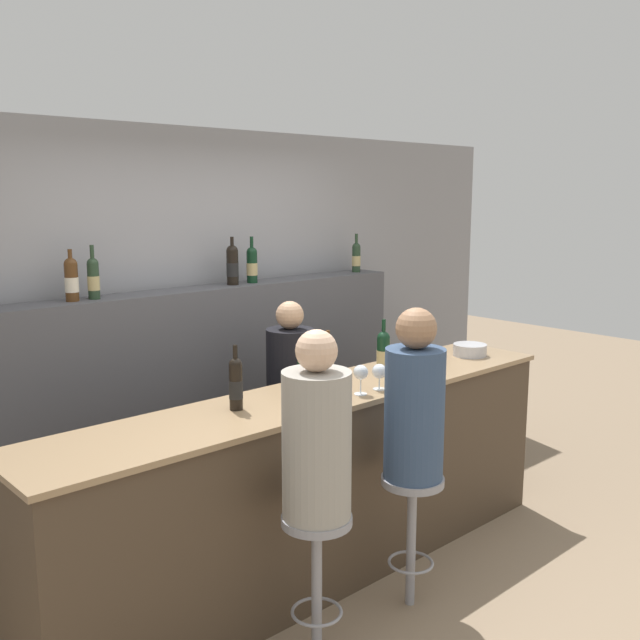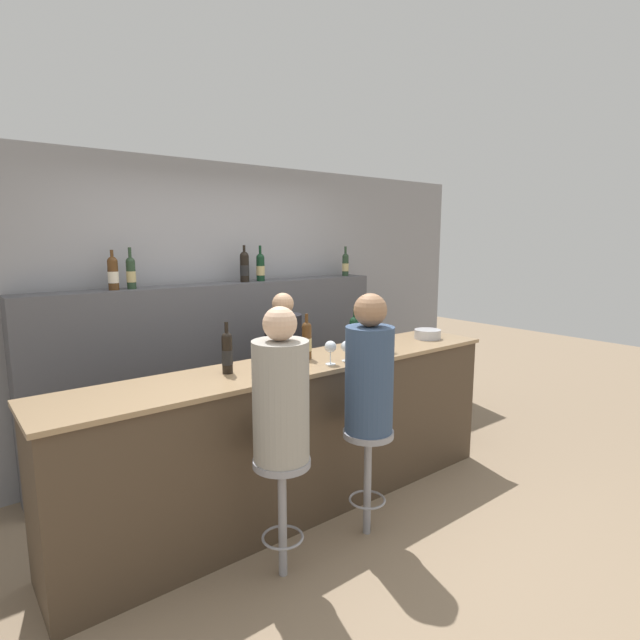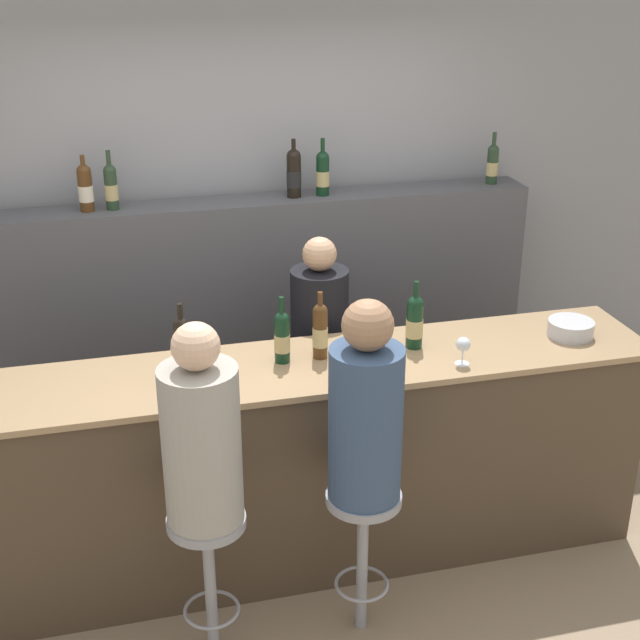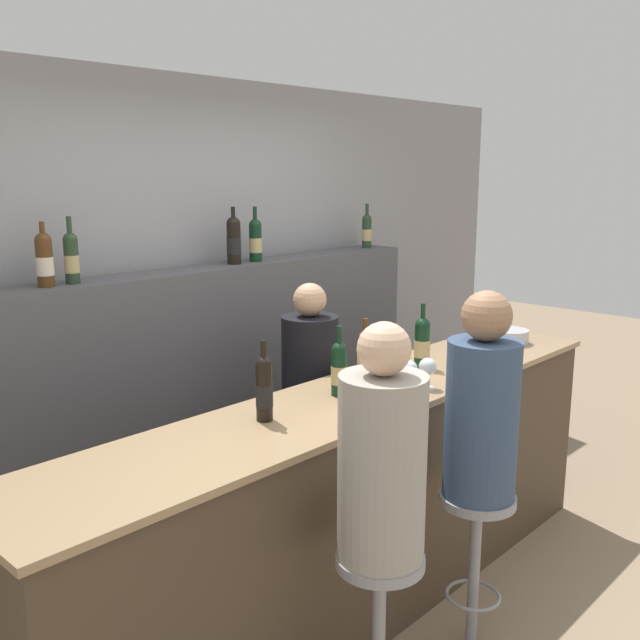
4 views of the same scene
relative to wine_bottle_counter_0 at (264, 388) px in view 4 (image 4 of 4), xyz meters
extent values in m
plane|color=#8C755B|center=(0.52, -0.34, -1.22)|extent=(16.00, 16.00, 0.00)
cube|color=gray|center=(0.52, 1.30, 0.08)|extent=(6.40, 0.05, 2.60)
cube|color=#473828|center=(0.52, -0.06, -0.69)|extent=(3.37, 0.56, 1.05)
cube|color=#997A56|center=(0.52, -0.06, -0.15)|extent=(3.41, 0.60, 0.03)
cube|color=#4C4C51|center=(0.52, 1.07, -0.44)|extent=(3.20, 0.28, 1.55)
cylinder|color=black|center=(0.00, 0.00, -0.02)|extent=(0.07, 0.07, 0.23)
cylinder|color=black|center=(0.00, 0.00, -0.03)|extent=(0.07, 0.07, 0.09)
sphere|color=black|center=(0.00, 0.00, 0.10)|extent=(0.07, 0.07, 0.07)
cylinder|color=black|center=(0.00, 0.00, 0.15)|extent=(0.02, 0.02, 0.09)
cylinder|color=black|center=(0.46, 0.00, -0.03)|extent=(0.07, 0.07, 0.21)
cylinder|color=tan|center=(0.46, 0.00, -0.04)|extent=(0.07, 0.07, 0.08)
sphere|color=black|center=(0.46, 0.00, 0.07)|extent=(0.07, 0.07, 0.07)
cylinder|color=black|center=(0.46, 0.00, 0.13)|extent=(0.02, 0.02, 0.10)
cylinder|color=#4C2D14|center=(0.64, 0.00, -0.02)|extent=(0.07, 0.07, 0.23)
cylinder|color=tan|center=(0.64, 0.00, -0.03)|extent=(0.07, 0.07, 0.09)
sphere|color=#4C2D14|center=(0.64, 0.00, 0.10)|extent=(0.07, 0.07, 0.07)
cylinder|color=#4C2D14|center=(0.64, 0.00, 0.15)|extent=(0.02, 0.02, 0.08)
cylinder|color=black|center=(1.10, 0.00, -0.03)|extent=(0.08, 0.08, 0.22)
cylinder|color=tan|center=(1.10, 0.00, -0.04)|extent=(0.08, 0.08, 0.09)
sphere|color=black|center=(1.10, 0.00, 0.08)|extent=(0.08, 0.08, 0.08)
cylinder|color=black|center=(1.10, 0.00, 0.15)|extent=(0.02, 0.02, 0.10)
cylinder|color=#4C2D14|center=(-0.36, 1.07, 0.44)|extent=(0.08, 0.08, 0.21)
cylinder|color=beige|center=(-0.36, 1.07, 0.43)|extent=(0.08, 0.08, 0.08)
sphere|color=#4C2D14|center=(-0.36, 1.07, 0.55)|extent=(0.08, 0.08, 0.08)
cylinder|color=#4C2D14|center=(-0.36, 1.07, 0.60)|extent=(0.02, 0.02, 0.07)
cylinder|color=#233823|center=(-0.23, 1.07, 0.44)|extent=(0.07, 0.07, 0.21)
cylinder|color=tan|center=(-0.23, 1.07, 0.43)|extent=(0.07, 0.07, 0.08)
sphere|color=#233823|center=(-0.23, 1.07, 0.54)|extent=(0.07, 0.07, 0.07)
cylinder|color=#233823|center=(-0.23, 1.07, 0.60)|extent=(0.02, 0.02, 0.09)
cylinder|color=black|center=(0.76, 1.07, 0.45)|extent=(0.08, 0.08, 0.23)
cylinder|color=black|center=(0.76, 1.07, 0.44)|extent=(0.08, 0.08, 0.09)
sphere|color=black|center=(0.76, 1.07, 0.56)|extent=(0.08, 0.08, 0.08)
cylinder|color=black|center=(0.76, 1.07, 0.62)|extent=(0.02, 0.02, 0.08)
cylinder|color=black|center=(0.92, 1.07, 0.44)|extent=(0.07, 0.07, 0.21)
cylinder|color=tan|center=(0.92, 1.07, 0.43)|extent=(0.08, 0.08, 0.08)
sphere|color=black|center=(0.92, 1.07, 0.55)|extent=(0.07, 0.07, 0.07)
cylinder|color=black|center=(0.92, 1.07, 0.61)|extent=(0.02, 0.02, 0.09)
cylinder|color=#233823|center=(1.94, 1.07, 0.43)|extent=(0.07, 0.07, 0.20)
cylinder|color=tan|center=(1.94, 1.07, 0.42)|extent=(0.07, 0.07, 0.08)
sphere|color=#233823|center=(1.94, 1.07, 0.53)|extent=(0.07, 0.07, 0.07)
cylinder|color=#233823|center=(1.94, 1.07, 0.59)|extent=(0.02, 0.02, 0.09)
cylinder|color=silver|center=(0.66, -0.23, -0.14)|extent=(0.07, 0.07, 0.00)
cylinder|color=silver|center=(0.66, -0.23, -0.09)|extent=(0.01, 0.01, 0.08)
sphere|color=silver|center=(0.66, -0.23, -0.01)|extent=(0.08, 0.08, 0.08)
cylinder|color=silver|center=(0.81, -0.23, -0.14)|extent=(0.07, 0.07, 0.00)
cylinder|color=silver|center=(0.81, -0.23, -0.10)|extent=(0.01, 0.01, 0.06)
sphere|color=silver|center=(0.81, -0.23, -0.03)|extent=(0.08, 0.08, 0.08)
cylinder|color=silver|center=(1.25, -0.23, -0.14)|extent=(0.07, 0.07, 0.00)
cylinder|color=silver|center=(1.25, -0.23, -0.10)|extent=(0.01, 0.01, 0.07)
sphere|color=silver|center=(1.25, -0.23, -0.04)|extent=(0.07, 0.07, 0.07)
cylinder|color=#B7B7BC|center=(1.89, -0.07, -0.10)|extent=(0.22, 0.22, 0.08)
cylinder|color=gray|center=(0.00, -0.61, -0.52)|extent=(0.33, 0.33, 0.04)
cylinder|color=gray|center=(0.00, -0.61, -0.17)|extent=(0.31, 0.31, 0.68)
sphere|color=#D8AD8C|center=(0.00, -0.61, 0.27)|extent=(0.19, 0.19, 0.19)
cylinder|color=gray|center=(0.67, -0.61, -0.88)|extent=(0.05, 0.05, 0.68)
torus|color=gray|center=(0.67, -0.61, -0.98)|extent=(0.25, 0.25, 0.02)
cylinder|color=gray|center=(0.67, -0.61, -0.52)|extent=(0.33, 0.33, 0.04)
cylinder|color=#334766|center=(0.67, -0.61, -0.16)|extent=(0.31, 0.31, 0.68)
sphere|color=#936B4C|center=(0.67, -0.61, 0.28)|extent=(0.21, 0.21, 0.21)
cylinder|color=black|center=(0.75, 0.47, -0.55)|extent=(0.30, 0.30, 1.33)
sphere|color=tan|center=(0.75, 0.47, 0.20)|extent=(0.17, 0.17, 0.17)
camera|label=1|loc=(-2.04, -2.86, 0.94)|focal=40.00mm
camera|label=2|loc=(-1.47, -2.80, 0.72)|focal=28.00mm
camera|label=3|loc=(-0.29, -3.64, 1.68)|focal=50.00mm
camera|label=4|loc=(-1.86, -2.05, 0.86)|focal=40.00mm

